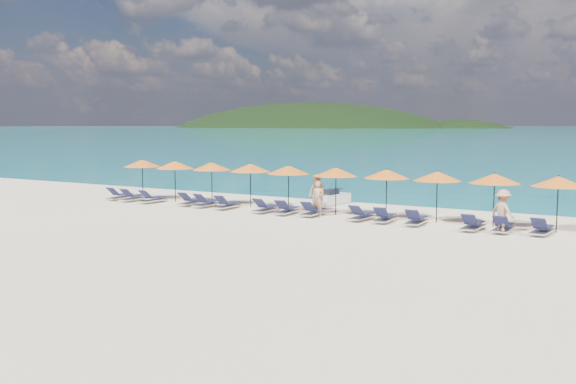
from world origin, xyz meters
The scene contains 32 objects.
ground centered at (0.00, 0.00, 0.00)m, with size 1400.00×1400.00×0.00m, color beige.
headland_main centered at (-300.00, 540.00, -38.00)m, with size 374.00×242.00×126.50m.
headland_small centered at (-150.00, 560.00, -35.00)m, with size 162.00×126.00×85.50m.
jetski centered at (-0.60, 8.64, 0.33)m, with size 1.15×2.32×0.79m.
beachgoer_a centered at (0.86, 4.22, 0.82)m, with size 0.60×0.39×1.64m, color tan.
beachgoer_b centered at (0.43, 4.95, 0.94)m, with size 0.92×0.53×1.89m, color tan.
beachgoer_c centered at (9.25, 3.84, 0.87)m, with size 1.12×0.52×1.73m, color tan.
umbrella_0 centered at (-11.12, 5.39, 2.02)m, with size 2.10×2.10×2.28m.
umbrella_1 centered at (-8.55, 5.23, 2.02)m, with size 2.10×2.10×2.28m.
umbrella_2 centered at (-6.14, 5.38, 2.02)m, with size 2.10×2.10×2.28m.
umbrella_3 centered at (-3.70, 5.44, 2.02)m, with size 2.10×2.10×2.28m.
umbrella_4 centered at (-1.31, 5.24, 2.02)m, with size 2.10×2.10×2.28m.
umbrella_5 centered at (1.31, 5.19, 2.02)m, with size 2.10×2.10×2.28m.
umbrella_6 centered at (3.79, 5.33, 2.02)m, with size 2.10×2.10×2.28m.
umbrella_7 centered at (6.15, 5.24, 2.02)m, with size 2.10×2.10×2.28m.
umbrella_8 centered at (8.55, 5.31, 2.02)m, with size 2.10×2.10×2.28m.
umbrella_9 centered at (11.01, 5.19, 2.02)m, with size 2.10×2.10×2.28m.
lounger_0 centered at (-11.72, 4.18, 0.24)m, with size 0.67×1.72×0.66m.
lounger_1 centered at (-10.62, 4.10, 0.24)m, with size 0.72×1.73×0.66m.
lounger_2 centered at (-9.17, 4.07, 0.24)m, with size 0.68×1.72×0.66m.
lounger_3 centered at (-6.67, 4.28, 0.24)m, with size 0.68×1.72×0.66m.
lounger_4 centered at (-5.55, 4.18, 0.24)m, with size 0.67×1.72×0.66m.
lounger_5 centered at (-4.24, 4.12, 0.24)m, with size 0.74×1.74×0.66m.
lounger_6 centered at (-1.84, 4.01, 0.24)m, with size 0.64×1.71×0.66m.
lounger_7 centered at (-0.67, 4.01, 0.24)m, with size 0.76×1.75×0.66m.
lounger_8 centered at (0.67, 4.15, 0.24)m, with size 0.66×1.71×0.66m.
lounger_9 centered at (3.16, 4.09, 0.24)m, with size 0.77×1.75×0.66m.
lounger_10 centered at (4.25, 4.04, 0.24)m, with size 0.77×1.75×0.66m.
lounger_11 centered at (5.66, 4.05, 0.24)m, with size 0.74×1.74×0.66m.
lounger_12 centered at (8.08, 3.92, 0.24)m, with size 0.66×1.72×0.66m.
lounger_13 centered at (9.23, 4.07, 0.24)m, with size 0.65×1.71×0.66m.
lounger_14 centered at (10.64, 4.26, 0.24)m, with size 0.74×1.74×0.66m.
Camera 1 is at (14.73, -21.64, 4.28)m, focal length 40.00 mm.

